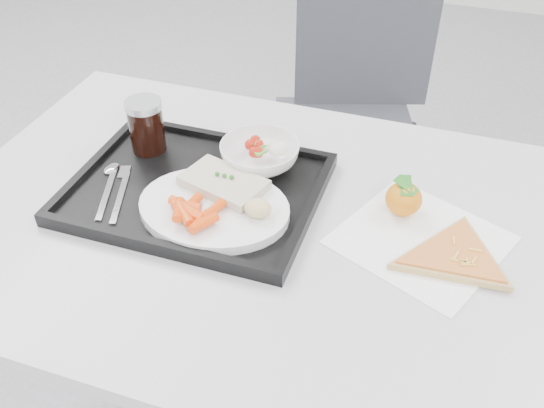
{
  "coord_description": "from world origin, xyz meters",
  "views": [
    {
      "loc": [
        0.27,
        -0.47,
        1.45
      ],
      "look_at": [
        -0.0,
        0.32,
        0.77
      ],
      "focal_mm": 40.0,
      "sensor_mm": 36.0,
      "label": 1
    }
  ],
  "objects": [
    {
      "name": "fish_fillet",
      "position": [
        -0.1,
        0.32,
        0.79
      ],
      "size": [
        0.17,
        0.13,
        0.03
      ],
      "color": "beige",
      "rests_on": "dinner_plate"
    },
    {
      "name": "napkin",
      "position": [
        0.26,
        0.33,
        0.75
      ],
      "size": [
        0.32,
        0.32,
        0.0
      ],
      "color": "white",
      "rests_on": "table"
    },
    {
      "name": "carrot_pile",
      "position": [
        -0.11,
        0.23,
        0.8
      ],
      "size": [
        0.1,
        0.1,
        0.03
      ],
      "color": "#F2480E",
      "rests_on": "dinner_plate"
    },
    {
      "name": "salad_contents",
      "position": [
        -0.06,
        0.44,
        0.8
      ],
      "size": [
        0.08,
        0.06,
        0.03
      ],
      "color": "#A91A0C",
      "rests_on": "salad_bowl"
    },
    {
      "name": "chair",
      "position": [
        -0.02,
        1.14,
        0.54
      ],
      "size": [
        0.53,
        0.53,
        0.93
      ],
      "color": "#383940",
      "rests_on": "ground"
    },
    {
      "name": "pizza_slice",
      "position": [
        0.32,
        0.3,
        0.76
      ],
      "size": [
        0.32,
        0.32,
        0.02
      ],
      "color": "tan",
      "rests_on": "napkin"
    },
    {
      "name": "salad_bowl",
      "position": [
        -0.07,
        0.43,
        0.79
      ],
      "size": [
        0.15,
        0.15,
        0.05
      ],
      "color": "white",
      "rests_on": "tray"
    },
    {
      "name": "tangerine",
      "position": [
        0.22,
        0.39,
        0.79
      ],
      "size": [
        0.08,
        0.08,
        0.07
      ],
      "color": "orange",
      "rests_on": "napkin"
    },
    {
      "name": "cola_glass",
      "position": [
        -0.3,
        0.41,
        0.82
      ],
      "size": [
        0.07,
        0.07,
        0.11
      ],
      "color": "black",
      "rests_on": "tray"
    },
    {
      "name": "tray",
      "position": [
        -0.15,
        0.32,
        0.76
      ],
      "size": [
        0.45,
        0.35,
        0.03
      ],
      "color": "black",
      "rests_on": "table"
    },
    {
      "name": "bread_roll",
      "position": [
        -0.01,
        0.27,
        0.8
      ],
      "size": [
        0.06,
        0.05,
        0.03
      ],
      "color": "#D5C47F",
      "rests_on": "dinner_plate"
    },
    {
      "name": "cutlery",
      "position": [
        -0.3,
        0.28,
        0.77
      ],
      "size": [
        0.11,
        0.17,
        0.01
      ],
      "color": "silver",
      "rests_on": "tray"
    },
    {
      "name": "table",
      "position": [
        0.0,
        0.3,
        0.68
      ],
      "size": [
        1.2,
        0.8,
        0.75
      ],
      "color": "#BBBBBD",
      "rests_on": "ground"
    },
    {
      "name": "dinner_plate",
      "position": [
        -0.09,
        0.27,
        0.77
      ],
      "size": [
        0.27,
        0.27,
        0.02
      ],
      "color": "white",
      "rests_on": "tray"
    }
  ]
}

